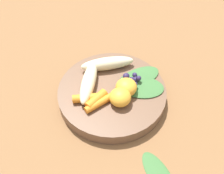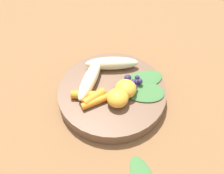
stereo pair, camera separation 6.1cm
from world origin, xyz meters
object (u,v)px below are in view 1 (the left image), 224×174
banana_peeled_left (89,82)px  orange_segment_near (126,87)px  bowl (112,94)px  banana_peeled_right (107,64)px

banana_peeled_left → orange_segment_near: bearing=86.2°
banana_peeled_left → bowl: bearing=86.5°
banana_peeled_left → banana_peeled_right: 0.07m
bowl → orange_segment_near: bearing=110.6°
banana_peeled_left → banana_peeled_right: bearing=152.9°
banana_peeled_right → bowl: bearing=88.1°
bowl → banana_peeled_left: banana_peeled_left is taller
bowl → banana_peeled_left: size_ratio=1.94×
bowl → banana_peeled_right: 0.07m
bowl → orange_segment_near: orange_segment_near is taller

